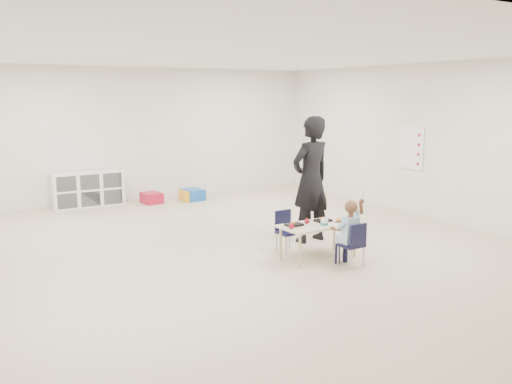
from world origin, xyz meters
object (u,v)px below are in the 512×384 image
child (351,232)px  cubby_shelf (88,189)px  adult (311,180)px  chair_near (351,244)px  table (318,241)px

child → cubby_shelf: (-2.07, 5.71, -0.12)m
cubby_shelf → adult: size_ratio=0.73×
chair_near → adult: size_ratio=0.31×
adult → child: bearing=69.2°
child → adult: size_ratio=0.49×
cubby_shelf → adult: 5.03m
cubby_shelf → adult: adult is taller
table → child: size_ratio=1.19×
table → cubby_shelf: cubby_shelf is taller
table → adult: 1.17m
chair_near → child: size_ratio=0.63×
cubby_shelf → adult: bearing=-62.1°
table → adult: size_ratio=0.58×
chair_near → table: bearing=107.0°
table → child: (0.18, -0.48, 0.22)m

